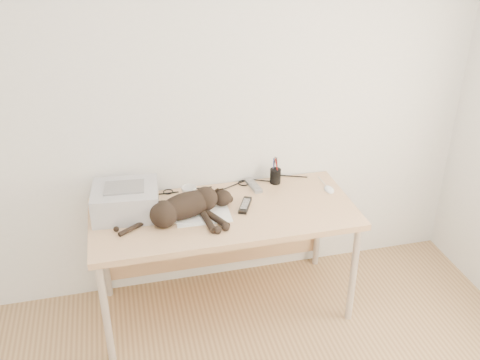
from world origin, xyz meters
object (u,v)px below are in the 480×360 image
object	(u,v)px
printer	(126,200)
cat	(184,208)
pen_cup	(275,176)
mug	(189,193)
mouse	(329,188)
desk	(221,222)

from	to	relation	value
printer	cat	xyz separation A→B (m)	(0.32, -0.14, -0.02)
printer	pen_cup	world-z (taller)	pen_cup
cat	pen_cup	world-z (taller)	pen_cup
cat	mug	size ratio (longest dim) A/B	7.58
mug	mouse	bearing A→B (deg)	-6.17
desk	mug	distance (m)	0.27
printer	mug	bearing A→B (deg)	10.48
desk	pen_cup	bearing A→B (deg)	24.89
pen_cup	mouse	world-z (taller)	pen_cup
desk	mouse	size ratio (longest dim) A/B	15.81
mug	printer	bearing A→B (deg)	-169.52
desk	printer	xyz separation A→B (m)	(-0.57, 0.03, 0.22)
printer	cat	bearing A→B (deg)	-23.40
mouse	pen_cup	bearing A→B (deg)	152.54
mug	mouse	world-z (taller)	mug
printer	mug	distance (m)	0.40
desk	printer	size ratio (longest dim) A/B	3.91
printer	pen_cup	bearing A→B (deg)	9.14
cat	pen_cup	bearing A→B (deg)	5.56
desk	cat	distance (m)	0.34
printer	cat	world-z (taller)	printer
desk	pen_cup	world-z (taller)	pen_cup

